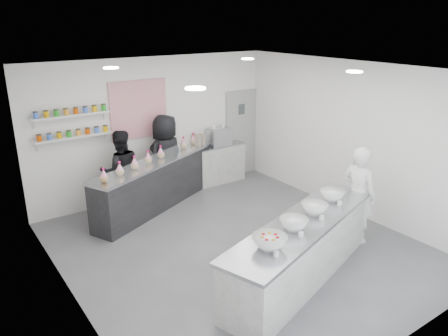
{
  "coord_description": "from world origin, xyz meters",
  "views": [
    {
      "loc": [
        -4.03,
        -5.32,
        3.76
      ],
      "look_at": [
        -0.01,
        0.4,
        1.33
      ],
      "focal_mm": 35.0,
      "sensor_mm": 36.0,
      "label": 1
    }
  ],
  "objects_px": {
    "espresso_ledge": "(220,163)",
    "espresso_machine": "(219,137)",
    "back_bar": "(156,184)",
    "staff_left": "(121,171)",
    "woman_prep": "(358,195)",
    "prep_counter": "(302,250)",
    "staff_right": "(166,158)"
  },
  "relations": [
    {
      "from": "back_bar",
      "to": "espresso_ledge",
      "type": "distance_m",
      "value": 1.97
    },
    {
      "from": "back_bar",
      "to": "staff_left",
      "type": "xyz_separation_m",
      "value": [
        -0.63,
        0.27,
        0.33
      ]
    },
    {
      "from": "espresso_ledge",
      "to": "espresso_machine",
      "type": "xyz_separation_m",
      "value": [
        -0.03,
        0.0,
        0.66
      ]
    },
    {
      "from": "woman_prep",
      "to": "staff_right",
      "type": "bearing_deg",
      "value": 20.27
    },
    {
      "from": "staff_left",
      "to": "espresso_ledge",
      "type": "bearing_deg",
      "value": -162.39
    },
    {
      "from": "espresso_machine",
      "to": "woman_prep",
      "type": "bearing_deg",
      "value": -84.89
    },
    {
      "from": "staff_left",
      "to": "staff_right",
      "type": "distance_m",
      "value": 1.01
    },
    {
      "from": "espresso_ledge",
      "to": "back_bar",
      "type": "bearing_deg",
      "value": -166.41
    },
    {
      "from": "prep_counter",
      "to": "espresso_machine",
      "type": "distance_m",
      "value": 4.31
    },
    {
      "from": "back_bar",
      "to": "espresso_machine",
      "type": "relative_size",
      "value": 6.31
    },
    {
      "from": "staff_left",
      "to": "prep_counter",
      "type": "bearing_deg",
      "value": 120.8
    },
    {
      "from": "prep_counter",
      "to": "staff_left",
      "type": "distance_m",
      "value": 4.08
    },
    {
      "from": "back_bar",
      "to": "staff_right",
      "type": "bearing_deg",
      "value": 8.54
    },
    {
      "from": "espresso_machine",
      "to": "woman_prep",
      "type": "relative_size",
      "value": 0.3
    },
    {
      "from": "staff_right",
      "to": "espresso_machine",
      "type": "bearing_deg",
      "value": 170.3
    },
    {
      "from": "staff_left",
      "to": "staff_right",
      "type": "height_order",
      "value": "staff_right"
    },
    {
      "from": "back_bar",
      "to": "woman_prep",
      "type": "bearing_deg",
      "value": -80.6
    },
    {
      "from": "espresso_ledge",
      "to": "woman_prep",
      "type": "xyz_separation_m",
      "value": [
        0.3,
        -3.75,
        0.4
      ]
    },
    {
      "from": "prep_counter",
      "to": "staff_right",
      "type": "height_order",
      "value": "staff_right"
    },
    {
      "from": "prep_counter",
      "to": "espresso_ledge",
      "type": "relative_size",
      "value": 2.79
    },
    {
      "from": "woman_prep",
      "to": "staff_left",
      "type": "bearing_deg",
      "value": 31.49
    },
    {
      "from": "espresso_ledge",
      "to": "staff_right",
      "type": "xyz_separation_m",
      "value": [
        -1.54,
        -0.21,
        0.47
      ]
    },
    {
      "from": "back_bar",
      "to": "staff_left",
      "type": "relative_size",
      "value": 1.95
    },
    {
      "from": "prep_counter",
      "to": "staff_left",
      "type": "bearing_deg",
      "value": 89.81
    },
    {
      "from": "prep_counter",
      "to": "staff_left",
      "type": "relative_size",
      "value": 2.05
    },
    {
      "from": "prep_counter",
      "to": "woman_prep",
      "type": "relative_size",
      "value": 2.0
    },
    {
      "from": "back_bar",
      "to": "espresso_machine",
      "type": "height_order",
      "value": "espresso_machine"
    },
    {
      "from": "espresso_ledge",
      "to": "espresso_machine",
      "type": "height_order",
      "value": "espresso_machine"
    },
    {
      "from": "back_bar",
      "to": "espresso_ledge",
      "type": "xyz_separation_m",
      "value": [
        1.92,
        0.46,
        -0.05
      ]
    },
    {
      "from": "espresso_machine",
      "to": "staff_left",
      "type": "xyz_separation_m",
      "value": [
        -2.51,
        -0.2,
        -0.28
      ]
    },
    {
      "from": "woman_prep",
      "to": "prep_counter",
      "type": "bearing_deg",
      "value": 93.99
    },
    {
      "from": "woman_prep",
      "to": "staff_left",
      "type": "height_order",
      "value": "woman_prep"
    }
  ]
}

